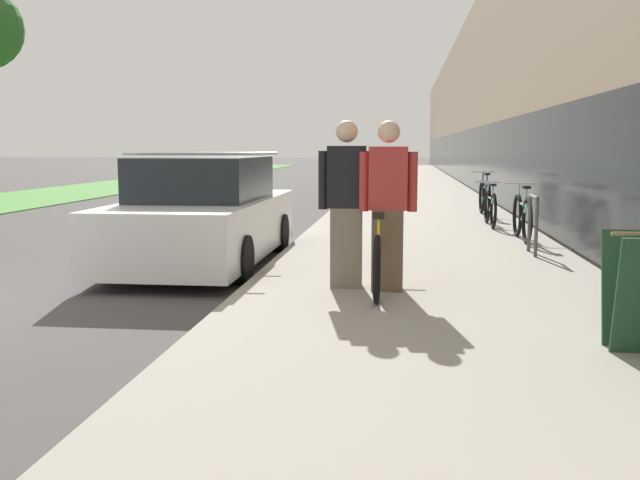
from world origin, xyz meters
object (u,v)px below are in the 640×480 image
object	(u,v)px
cruiser_bike_middle	(490,207)
person_bystander	(347,204)
cruiser_bike_farthest	(485,197)
cruiser_bike_nearest	(522,217)
parked_sedan_curbside	(204,216)
tandem_bicycle	(380,251)
bike_rack_hoop	(533,218)
person_rider	(388,206)

from	to	relation	value
cruiser_bike_middle	person_bystander	bearing A→B (deg)	-109.71
cruiser_bike_farthest	cruiser_bike_nearest	bearing A→B (deg)	-88.16
person_bystander	parked_sedan_curbside	xyz separation A→B (m)	(-2.19, 2.11, -0.35)
tandem_bicycle	bike_rack_hoop	bearing A→B (deg)	50.04
cruiser_bike_middle	parked_sedan_curbside	world-z (taller)	parked_sedan_curbside
bike_rack_hoop	cruiser_bike_nearest	bearing A→B (deg)	86.25
bike_rack_hoop	cruiser_bike_nearest	size ratio (longest dim) A/B	0.50
parked_sedan_curbside	bike_rack_hoop	bearing A→B (deg)	7.59
cruiser_bike_nearest	cruiser_bike_middle	bearing A→B (deg)	97.00
person_bystander	bike_rack_hoop	world-z (taller)	person_bystander
bike_rack_hoop	cruiser_bike_farthest	xyz separation A→B (m)	(-0.03, 5.80, -0.10)
person_bystander	bike_rack_hoop	size ratio (longest dim) A/B	2.14
person_bystander	parked_sedan_curbside	distance (m)	3.06
person_rider	bike_rack_hoop	world-z (taller)	person_rider
tandem_bicycle	cruiser_bike_middle	world-z (taller)	tandem_bicycle
tandem_bicycle	person_bystander	xyz separation A→B (m)	(-0.36, -0.22, 0.54)
tandem_bicycle	bike_rack_hoop	world-z (taller)	tandem_bicycle
person_rider	parked_sedan_curbside	xyz separation A→B (m)	(-2.64, 2.25, -0.35)
person_bystander	person_rider	bearing A→B (deg)	-17.26
person_rider	parked_sedan_curbside	size ratio (longest dim) A/B	0.39
tandem_bicycle	cruiser_bike_farthest	size ratio (longest dim) A/B	1.47
cruiser_bike_middle	cruiser_bike_farthest	distance (m)	2.11
cruiser_bike_middle	cruiser_bike_farthest	world-z (taller)	cruiser_bike_farthest
cruiser_bike_nearest	cruiser_bike_middle	xyz separation A→B (m)	(-0.26, 2.14, -0.03)
cruiser_bike_nearest	cruiser_bike_farthest	distance (m)	4.25
cruiser_bike_nearest	parked_sedan_curbside	bearing A→B (deg)	-155.43
cruiser_bike_farthest	tandem_bicycle	bearing A→B (deg)	-103.95
person_rider	bike_rack_hoop	size ratio (longest dim) A/B	2.13
person_rider	cruiser_bike_nearest	world-z (taller)	person_rider
bike_rack_hoop	cruiser_bike_middle	xyz separation A→B (m)	(-0.16, 3.69, -0.15)
cruiser_bike_nearest	parked_sedan_curbside	size ratio (longest dim) A/B	0.37
tandem_bicycle	person_rider	world-z (taller)	person_rider
tandem_bicycle	parked_sedan_curbside	distance (m)	3.18
cruiser_bike_middle	cruiser_bike_farthest	xyz separation A→B (m)	(0.13, 2.10, 0.05)
cruiser_bike_nearest	person_rider	bearing A→B (deg)	-115.55
cruiser_bike_middle	tandem_bicycle	bearing A→B (deg)	-107.35
person_rider	person_bystander	xyz separation A→B (m)	(-0.45, 0.14, 0.00)
bike_rack_hoop	cruiser_bike_middle	world-z (taller)	cruiser_bike_middle
cruiser_bike_nearest	cruiser_bike_farthest	world-z (taller)	cruiser_bike_farthest
person_rider	bike_rack_hoop	xyz separation A→B (m)	(2.01, 2.86, -0.39)
cruiser_bike_nearest	person_bystander	bearing A→B (deg)	-120.92
person_bystander	parked_sedan_curbside	world-z (taller)	person_bystander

